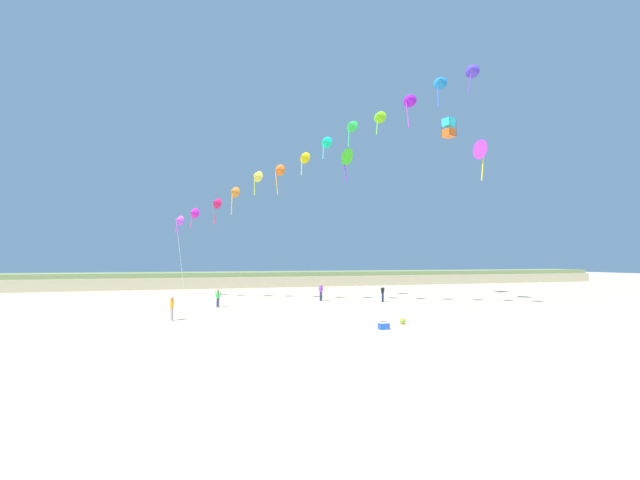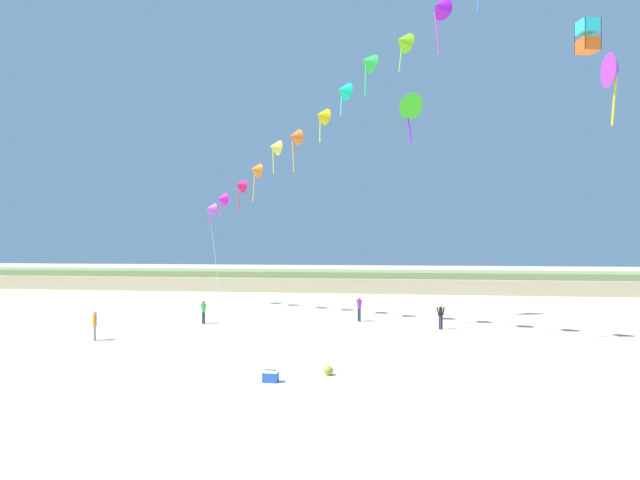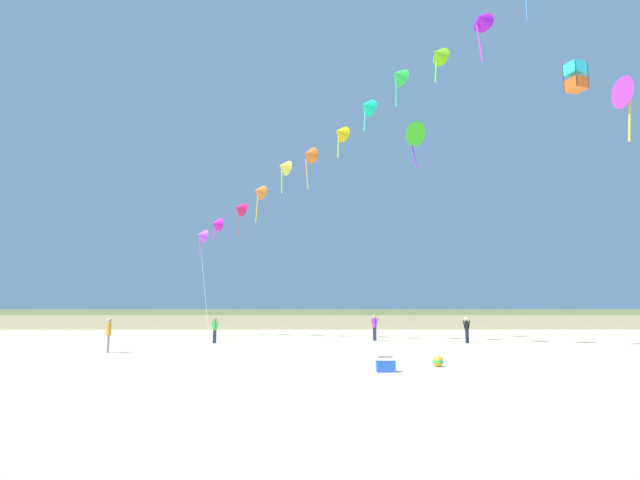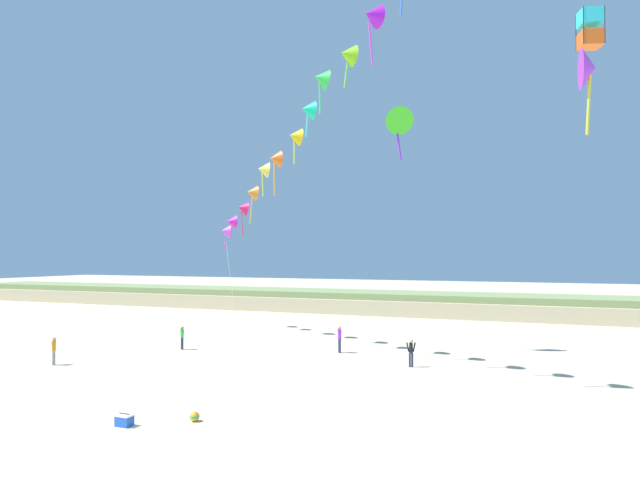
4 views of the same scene
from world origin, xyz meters
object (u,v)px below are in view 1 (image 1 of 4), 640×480
person_far_left (383,293)px  large_kite_high_solo (482,150)px  person_mid_center (321,291)px  large_kite_low_lead (449,128)px  person_near_left (172,307)px  beach_cooler (384,326)px  beach_ball (403,321)px  person_near_right (218,297)px  large_kite_mid_trail (345,156)px

person_far_left → large_kite_high_solo: (8.75, -3.44, 13.39)m
person_mid_center → large_kite_low_lead: large_kite_low_lead is taller
person_near_left → person_mid_center: 16.53m
person_far_left → beach_cooler: size_ratio=2.65×
person_near_left → person_far_left: (18.54, 6.98, -0.01)m
large_kite_low_lead → beach_ball: (-14.22, -15.48, -18.01)m
person_far_left → person_near_right: bearing=179.7°
person_far_left → large_kite_high_solo: bearing=-21.5°
large_kite_high_solo → person_near_right: bearing=171.6°
person_mid_center → large_kite_mid_trail: 14.37m
person_mid_center → person_far_left: bearing=-28.2°
person_near_left → large_kite_mid_trail: 24.68m
person_far_left → large_kite_low_lead: (9.19, 2.46, 17.30)m
large_kite_high_solo → person_mid_center: bearing=156.0°
person_mid_center → beach_ball: person_mid_center is taller
large_kite_low_lead → large_kite_mid_trail: bearing=168.0°
person_near_right → person_mid_center: bearing=15.2°
person_far_left → beach_ball: bearing=-111.1°
person_near_right → beach_cooler: size_ratio=2.58×
person_near_left → person_mid_center: person_mid_center is taller
large_kite_mid_trail → large_kite_high_solo: size_ratio=0.93×
person_mid_center → large_kite_low_lead: bearing=-1.3°
large_kite_high_solo → beach_cooler: bearing=-145.0°
large_kite_low_lead → large_kite_high_solo: bearing=-94.3°
person_near_left → large_kite_mid_trail: size_ratio=0.44×
beach_ball → large_kite_low_lead: bearing=47.4°
large_kite_mid_trail → beach_ball: 23.27m
beach_ball → large_kite_mid_trail: bearing=80.0°
person_near_right → large_kite_high_solo: (23.83, -3.53, 13.41)m
person_near_left → person_near_right: bearing=63.9°
large_kite_high_solo → beach_cooler: size_ratio=6.62×
large_kite_low_lead → person_mid_center: bearing=178.7°
person_near_right → person_mid_center: person_mid_center is taller
person_near_left → beach_cooler: 13.77m
person_near_left → large_kite_low_lead: large_kite_low_lead is taller
person_mid_center → large_kite_high_solo: (13.94, -6.22, 13.31)m
beach_ball → person_near_left: bearing=155.9°
large_kite_low_lead → person_near_left: bearing=-161.2°
beach_ball → person_mid_center: bearing=90.6°
large_kite_low_lead → large_kite_high_solo: large_kite_low_lead is taller
person_near_right → beach_cooler: 16.66m
person_mid_center → person_far_left: (5.19, -2.78, -0.08)m
large_kite_low_lead → beach_cooler: bearing=-133.7°
person_far_left → beach_cooler: bearing=-115.9°
person_near_left → person_far_left: person_near_left is taller
person_mid_center → beach_ball: 15.82m
beach_ball → person_far_left: bearing=68.9°
person_near_left → large_kite_low_lead: (27.73, 9.44, 17.29)m
large_kite_low_lead → beach_cooler: large_kite_low_lead is taller
person_far_left → beach_ball: (-5.03, -13.02, -0.71)m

